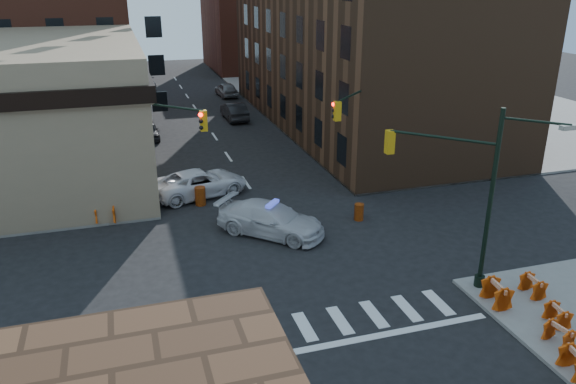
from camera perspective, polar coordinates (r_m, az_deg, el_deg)
ground at (r=28.81m, az=0.22°, el=-5.64°), size 140.00×140.00×0.00m
sidewalk_ne at (r=66.24m, az=11.06°, el=9.57°), size 34.00×54.50×0.15m
commercial_row_ne at (r=51.72m, az=6.83°, el=14.40°), size 14.00×34.00×14.00m
filler_nw at (r=87.09m, az=-23.49°, el=16.26°), size 20.00×18.00×16.00m
filler_ne at (r=85.62m, az=-2.42°, el=16.50°), size 16.00×16.00×12.00m
signal_pole_se at (r=24.88m, az=17.54°, el=0.45°), size 5.40×5.27×8.00m
signal_pole_nw at (r=31.17m, az=-13.11°, el=4.49°), size 3.58×3.67×8.00m
signal_pole_ne at (r=33.92m, az=7.03°, el=6.23°), size 3.67×3.58×8.00m
tree_ne_near at (r=53.61m, az=-0.35°, el=10.98°), size 3.00×3.00×4.85m
tree_ne_far at (r=61.21m, az=-2.55°, el=12.24°), size 3.00×3.00×4.85m
police_car at (r=29.90m, az=-1.75°, el=-2.79°), size 5.98×5.73×1.71m
pickup at (r=35.59m, az=-8.93°, el=0.92°), size 6.45×4.15×1.66m
parked_car_wnear at (r=49.18m, az=-14.06°, el=6.10°), size 1.83×4.27×1.44m
parked_car_wfar at (r=54.58m, az=-14.46°, el=7.57°), size 2.03×4.74×1.52m
parked_car_wdeep at (r=68.84m, az=-14.09°, el=10.33°), size 2.36×5.23×1.49m
parked_car_enear at (r=54.42m, az=-5.48°, el=8.18°), size 1.92×5.07×1.65m
parked_car_efar at (r=65.44m, az=-6.29°, el=10.33°), size 2.17×4.78×1.59m
pedestrian_a at (r=35.48m, az=-15.76°, el=0.55°), size 0.61×0.40×1.65m
pedestrian_b at (r=34.99m, az=-17.83°, el=0.29°), size 1.09×0.94×1.95m
pedestrian_c at (r=34.66m, az=-19.95°, el=-0.42°), size 1.06×0.78×1.67m
barrel_road at (r=32.00m, az=7.21°, el=-2.03°), size 0.62×0.62×0.96m
barrel_bank at (r=34.18m, az=-8.90°, el=-0.41°), size 0.78×0.78×1.13m
barricade_se_a at (r=26.46m, az=23.60°, el=-8.78°), size 0.61×1.16×0.86m
barricade_se_b at (r=25.19m, az=20.42°, el=-9.66°), size 0.80×1.40×1.01m
barricade_se_c at (r=24.83m, az=25.68°, el=-11.27°), size 0.65×1.13×0.81m
barricade_se_d at (r=23.64m, az=25.82°, el=-12.97°), size 0.74×1.19×0.83m
barricade_se_e at (r=22.34m, az=27.19°, el=-15.24°), size 0.79×1.29×0.91m
barricade_nw_a at (r=33.28m, az=-18.97°, el=-1.90°), size 1.32×0.88×0.90m
barricade_nw_b at (r=32.71m, az=-18.01°, el=-2.15°), size 1.35×0.82×0.95m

